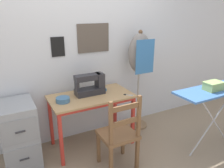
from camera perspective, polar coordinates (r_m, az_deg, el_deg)
name	(u,v)px	position (r m, az deg, el deg)	size (l,w,h in m)	color
ground_plane	(102,155)	(2.95, -2.74, -17.96)	(14.00, 14.00, 0.00)	gray
wall_back	(80,48)	(3.00, -8.47, 9.21)	(10.00, 0.07, 2.55)	silver
sewing_table	(92,102)	(2.85, -5.32, -4.80)	(1.06, 0.58, 0.72)	tan
sewing_machine	(91,85)	(2.85, -5.49, -0.20)	(0.40, 0.17, 0.29)	#28282D
fabric_bowl	(63,100)	(2.68, -12.72, -4.00)	(0.16, 0.16, 0.06)	teal
scissors	(127,95)	(2.84, 3.88, -2.83)	(0.11, 0.11, 0.01)	silver
thread_spool_near_machine	(106,89)	(2.97, -1.69, -1.44)	(0.04, 0.04, 0.04)	#2875C1
wooden_chair	(119,135)	(2.52, 1.82, -13.13)	(0.40, 0.38, 0.92)	brown
filing_cabinet	(20,134)	(2.84, -22.99, -11.93)	(0.39, 0.54, 0.78)	#93999E
dress_form	(140,58)	(3.20, 7.21, 6.75)	(0.36, 0.32, 1.50)	#846647
ironing_board	(219,91)	(2.98, 26.06, -1.76)	(1.20, 0.36, 0.87)	#3D6BAD
storage_box	(213,86)	(2.85, 24.94, -0.45)	(0.23, 0.15, 0.10)	#8EB266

